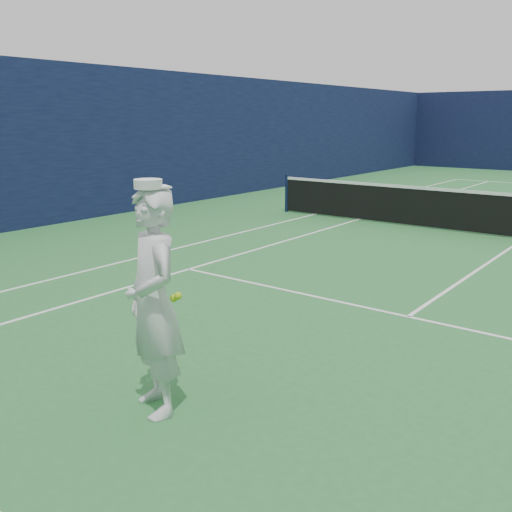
# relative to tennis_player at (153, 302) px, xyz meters

# --- Properties ---
(tennis_player) EXTENTS (0.89, 0.78, 2.13)m
(tennis_player) POSITION_rel_tennis_player_xyz_m (0.00, 0.00, 0.00)
(tennis_player) COLOR white
(tennis_player) RESTS_ON ground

